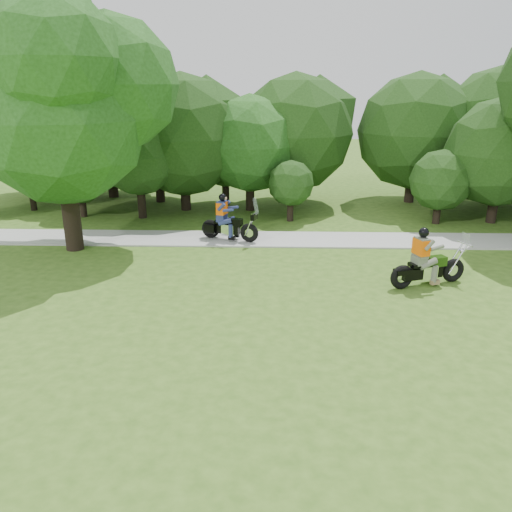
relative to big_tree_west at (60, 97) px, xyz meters
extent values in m
plane|color=#375919|center=(10.54, -6.85, -5.76)|extent=(100.00, 100.00, 0.00)
cube|color=#9E9E99|center=(10.54, 1.15, -5.73)|extent=(60.00, 2.20, 0.06)
cylinder|color=black|center=(-4.56, 6.03, -5.09)|extent=(0.31, 0.31, 1.34)
sphere|color=#1F4A15|center=(-4.56, 6.03, -3.71)|extent=(2.17, 2.17, 2.17)
cylinder|color=black|center=(19.75, 8.36, -4.86)|extent=(0.53, 0.53, 1.80)
sphere|color=#1A3710|center=(19.75, 8.36, -1.81)|extent=(6.60, 6.60, 6.60)
cylinder|color=black|center=(-5.32, 9.51, -4.86)|extent=(0.52, 0.52, 1.80)
sphere|color=#1A3710|center=(-5.32, 9.51, -1.90)|extent=(6.33, 6.33, 6.33)
cylinder|color=black|center=(6.70, 6.43, -4.86)|extent=(0.44, 0.44, 1.80)
sphere|color=#1F4A15|center=(6.70, 6.43, -2.37)|extent=(4.87, 4.87, 4.87)
cylinder|color=black|center=(3.35, 6.39, -4.86)|extent=(0.51, 0.51, 1.80)
sphere|color=#1A3710|center=(3.35, 6.39, -1.97)|extent=(6.10, 6.10, 6.10)
cylinder|color=black|center=(-1.48, 4.79, -5.21)|extent=(0.32, 0.32, 1.09)
sphere|color=#1A3710|center=(-1.48, 4.79, -3.86)|extent=(2.48, 2.48, 2.48)
cylinder|color=black|center=(15.56, 4.04, -5.20)|extent=(0.34, 0.34, 1.12)
sphere|color=#1A3710|center=(15.56, 4.04, -3.72)|extent=(2.84, 2.84, 2.84)
cylinder|color=black|center=(1.49, 4.68, -4.86)|extent=(0.40, 0.40, 1.80)
sphere|color=#1A3710|center=(1.49, 4.68, -2.67)|extent=(3.96, 3.96, 3.96)
cylinder|color=black|center=(1.61, 8.24, -4.86)|extent=(0.49, 0.49, 1.80)
sphere|color=#1A3710|center=(1.61, 8.24, -2.06)|extent=(5.85, 5.85, 5.85)
cylinder|color=black|center=(-1.39, 9.41, -4.86)|extent=(0.56, 0.56, 1.80)
sphere|color=#1A3710|center=(-1.39, 9.41, -1.60)|extent=(7.26, 7.26, 7.26)
cylinder|color=black|center=(9.00, 8.08, -4.86)|extent=(0.51, 0.51, 1.80)
sphere|color=#1A3710|center=(9.00, 8.08, -1.96)|extent=(6.15, 6.15, 6.15)
cylinder|color=black|center=(15.46, 8.62, -4.86)|extent=(0.51, 0.51, 1.80)
sphere|color=#1A3710|center=(15.46, 8.62, -1.94)|extent=(6.20, 6.20, 6.20)
cylinder|color=black|center=(5.31, 7.78, -4.95)|extent=(0.39, 0.39, 1.62)
sphere|color=#1A3710|center=(5.31, 7.78, -2.88)|extent=(3.88, 3.88, 3.88)
cylinder|color=black|center=(8.71, 4.30, -5.20)|extent=(0.31, 0.31, 1.11)
sphere|color=#1A3710|center=(8.71, 4.30, -3.94)|extent=(2.19, 2.19, 2.19)
cylinder|color=black|center=(18.22, 4.31, -4.94)|extent=(0.45, 0.45, 1.64)
sphere|color=#1A3710|center=(18.22, 4.31, -2.48)|extent=(5.02, 5.02, 5.02)
cylinder|color=black|center=(0.04, -0.35, -3.66)|extent=(0.68, 0.68, 4.20)
sphere|color=#1F4A15|center=(0.04, -0.35, -0.76)|extent=(6.40, 6.40, 6.40)
sphere|color=#1F4A15|center=(1.80, 0.45, 0.44)|extent=(5.12, 5.12, 5.12)
sphere|color=#1F4A15|center=(-1.56, 0.29, 0.24)|extent=(5.44, 5.44, 5.44)
sphere|color=#1F4A15|center=(0.04, -0.35, 2.44)|extent=(3.52, 3.52, 3.52)
torus|color=black|center=(11.98, -4.04, -5.35)|extent=(0.83, 0.49, 0.80)
torus|color=black|center=(13.82, -3.38, -5.35)|extent=(0.83, 0.49, 0.80)
cube|color=black|center=(12.68, -3.79, -5.30)|extent=(1.41, 0.74, 0.37)
cube|color=silver|center=(12.86, -3.72, -5.30)|extent=(0.65, 0.56, 0.46)
cube|color=black|center=(13.16, -3.62, -4.95)|extent=(0.68, 0.53, 0.30)
cube|color=black|center=(12.53, -3.84, -5.00)|extent=(0.69, 0.55, 0.11)
cylinder|color=silver|center=(13.86, -3.36, -4.95)|extent=(0.60, 0.26, 0.95)
cylinder|color=silver|center=(14.12, -3.27, -4.46)|extent=(0.29, 0.70, 0.04)
cube|color=#515545|center=(12.53, -3.84, -4.84)|extent=(0.47, 0.53, 0.28)
cube|color=#515545|center=(12.55, -3.84, -4.42)|extent=(0.45, 0.56, 0.64)
cube|color=#FF5B05|center=(12.55, -3.84, -4.40)|extent=(0.49, 0.61, 0.51)
sphere|color=black|center=(12.59, -3.82, -3.94)|extent=(0.32, 0.32, 0.32)
torus|color=black|center=(5.26, 1.18, -5.30)|extent=(0.82, 0.46, 0.79)
torus|color=black|center=(6.92, 0.63, -5.30)|extent=(0.82, 0.46, 0.79)
cube|color=black|center=(5.89, 0.97, -5.25)|extent=(1.28, 0.66, 0.36)
cube|color=silver|center=(6.06, 0.92, -5.25)|extent=(0.63, 0.54, 0.45)
cube|color=black|center=(6.32, 0.83, -4.91)|extent=(0.66, 0.51, 0.29)
cube|color=black|center=(5.76, 1.02, -4.95)|extent=(0.67, 0.53, 0.11)
cylinder|color=silver|center=(6.96, 0.61, -4.91)|extent=(0.44, 0.19, 1.01)
cylinder|color=silver|center=(7.14, 0.55, -4.42)|extent=(0.27, 0.70, 0.04)
cube|color=black|center=(5.24, 0.93, -5.25)|extent=(0.49, 0.28, 0.38)
cube|color=black|center=(5.39, 1.40, -5.25)|extent=(0.49, 0.28, 0.38)
cube|color=navy|center=(5.76, 1.02, -4.79)|extent=(0.46, 0.51, 0.27)
cube|color=navy|center=(5.78, 1.01, -4.39)|extent=(0.43, 0.54, 0.63)
cube|color=#FF5B05|center=(5.78, 1.01, -4.37)|extent=(0.47, 0.60, 0.50)
sphere|color=black|center=(5.81, 1.00, -3.92)|extent=(0.32, 0.32, 0.32)
camera|label=1|loc=(7.82, -18.94, 0.41)|focal=35.00mm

